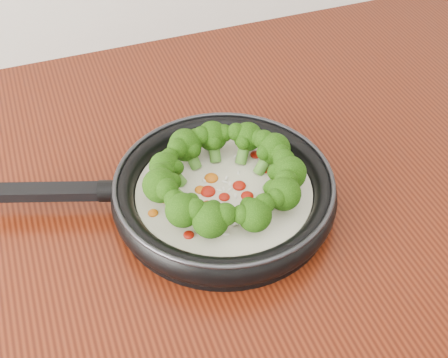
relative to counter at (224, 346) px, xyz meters
name	(u,v)px	position (x,y,z in m)	size (l,w,h in m)	color
counter	(224,346)	(0.00, 0.00, 0.00)	(1.60, 0.80, 0.90)	#340E05
skillet	(222,189)	(-0.02, -0.06, 0.48)	(0.49, 0.37, 0.08)	black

